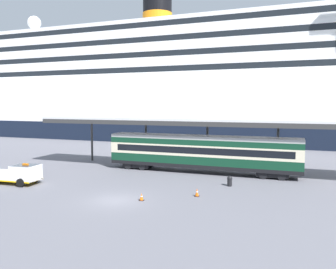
{
  "coord_description": "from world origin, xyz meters",
  "views": [
    {
      "loc": [
        12.78,
        -22.99,
        7.61
      ],
      "look_at": [
        1.1,
        9.08,
        4.5
      ],
      "focal_mm": 35.91,
      "sensor_mm": 36.0,
      "label": 1
    }
  ],
  "objects_px": {
    "cruise_ship": "(160,88)",
    "quay_bollard": "(230,181)",
    "traffic_cone_near": "(197,192)",
    "train_carriage": "(202,152)",
    "service_truck": "(18,174)",
    "traffic_cone_mid": "(141,197)"
  },
  "relations": [
    {
      "from": "cruise_ship",
      "to": "quay_bollard",
      "type": "bearing_deg",
      "value": -61.04
    },
    {
      "from": "traffic_cone_near",
      "to": "quay_bollard",
      "type": "distance_m",
      "value": 4.84
    },
    {
      "from": "train_carriage",
      "to": "service_truck",
      "type": "bearing_deg",
      "value": -143.38
    },
    {
      "from": "traffic_cone_near",
      "to": "traffic_cone_mid",
      "type": "height_order",
      "value": "traffic_cone_near"
    },
    {
      "from": "service_truck",
      "to": "quay_bollard",
      "type": "xyz_separation_m",
      "value": [
        19.17,
        6.05,
        -0.47
      ]
    },
    {
      "from": "train_carriage",
      "to": "service_truck",
      "type": "height_order",
      "value": "train_carriage"
    },
    {
      "from": "traffic_cone_near",
      "to": "quay_bollard",
      "type": "height_order",
      "value": "quay_bollard"
    },
    {
      "from": "cruise_ship",
      "to": "traffic_cone_mid",
      "type": "bearing_deg",
      "value": -70.22
    },
    {
      "from": "cruise_ship",
      "to": "traffic_cone_near",
      "type": "xyz_separation_m",
      "value": [
        21.76,
        -47.25,
        -11.08
      ]
    },
    {
      "from": "train_carriage",
      "to": "service_truck",
      "type": "relative_size",
      "value": 3.98
    },
    {
      "from": "quay_bollard",
      "to": "traffic_cone_near",
      "type": "bearing_deg",
      "value": -113.68
    },
    {
      "from": "train_carriage",
      "to": "quay_bollard",
      "type": "distance_m",
      "value": 6.82
    },
    {
      "from": "traffic_cone_near",
      "to": "traffic_cone_mid",
      "type": "xyz_separation_m",
      "value": [
        -3.81,
        -2.64,
        -0.05
      ]
    },
    {
      "from": "quay_bollard",
      "to": "service_truck",
      "type": "bearing_deg",
      "value": -162.49
    },
    {
      "from": "service_truck",
      "to": "quay_bollard",
      "type": "relative_size",
      "value": 5.54
    },
    {
      "from": "cruise_ship",
      "to": "train_carriage",
      "type": "height_order",
      "value": "cruise_ship"
    },
    {
      "from": "traffic_cone_mid",
      "to": "quay_bollard",
      "type": "distance_m",
      "value": 9.12
    },
    {
      "from": "train_carriage",
      "to": "cruise_ship",
      "type": "bearing_deg",
      "value": 117.61
    },
    {
      "from": "cruise_ship",
      "to": "quay_bollard",
      "type": "xyz_separation_m",
      "value": [
        23.7,
        -42.82,
        -10.9
      ]
    },
    {
      "from": "traffic_cone_mid",
      "to": "cruise_ship",
      "type": "bearing_deg",
      "value": 109.78
    },
    {
      "from": "train_carriage",
      "to": "quay_bollard",
      "type": "bearing_deg",
      "value": -52.28
    },
    {
      "from": "traffic_cone_near",
      "to": "traffic_cone_mid",
      "type": "relative_size",
      "value": 1.15
    }
  ]
}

